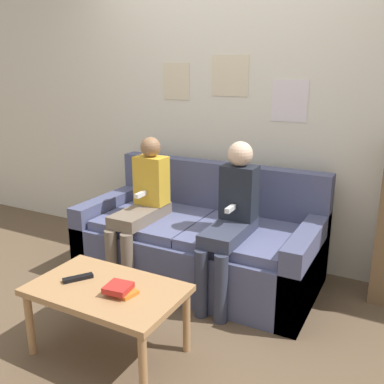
{
  "coord_description": "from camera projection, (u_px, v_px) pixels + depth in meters",
  "views": [
    {
      "loc": [
        1.39,
        -2.17,
        1.58
      ],
      "look_at": [
        0.0,
        0.42,
        0.72
      ],
      "focal_mm": 40.0,
      "sensor_mm": 36.0,
      "label": 1
    }
  ],
  "objects": [
    {
      "name": "ground_plane",
      "position": [
        163.0,
        309.0,
        2.91
      ],
      "size": [
        10.0,
        10.0,
        0.0
      ],
      "primitive_type": "plane",
      "color": "brown"
    },
    {
      "name": "wall_back",
      "position": [
        231.0,
        103.0,
        3.47
      ],
      "size": [
        8.0,
        0.06,
        2.6
      ],
      "color": "silver",
      "rests_on": "ground_plane"
    },
    {
      "name": "couch",
      "position": [
        201.0,
        242.0,
        3.31
      ],
      "size": [
        1.79,
        0.88,
        0.85
      ],
      "color": "#4C5175",
      "rests_on": "ground_plane"
    },
    {
      "name": "coffee_table",
      "position": [
        107.0,
        295.0,
        2.37
      ],
      "size": [
        0.85,
        0.52,
        0.42
      ],
      "color": "#AD7F51",
      "rests_on": "ground_plane"
    },
    {
      "name": "person_left",
      "position": [
        142.0,
        204.0,
        3.22
      ],
      "size": [
        0.24,
        0.59,
        1.08
      ],
      "color": "#756656",
      "rests_on": "ground_plane"
    },
    {
      "name": "person_right",
      "position": [
        231.0,
        216.0,
        2.89
      ],
      "size": [
        0.24,
        0.59,
        1.1
      ],
      "color": "#33384C",
      "rests_on": "ground_plane"
    },
    {
      "name": "tv_remote",
      "position": [
        78.0,
        278.0,
        2.44
      ],
      "size": [
        0.13,
        0.16,
        0.02
      ],
      "rotation": [
        0.0,
        0.0,
        -0.6
      ],
      "color": "black",
      "rests_on": "coffee_table"
    },
    {
      "name": "book_stack",
      "position": [
        120.0,
        289.0,
        2.28
      ],
      "size": [
        0.17,
        0.16,
        0.05
      ],
      "color": "orange",
      "rests_on": "coffee_table"
    }
  ]
}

